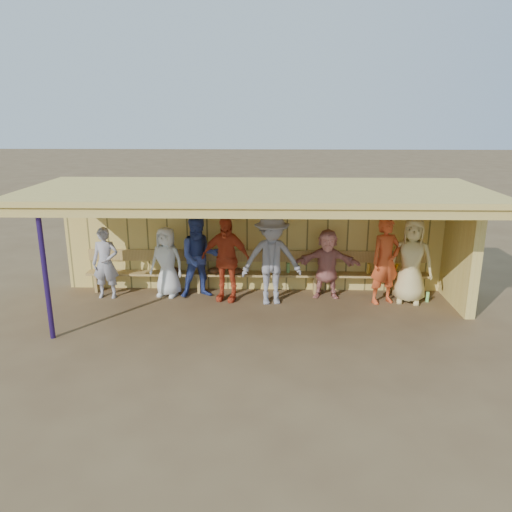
{
  "coord_description": "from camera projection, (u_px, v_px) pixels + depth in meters",
  "views": [
    {
      "loc": [
        0.27,
        -9.48,
        3.91
      ],
      "look_at": [
        0.0,
        0.35,
        1.05
      ],
      "focal_mm": 35.0,
      "sensor_mm": 36.0,
      "label": 1
    }
  ],
  "objects": [
    {
      "name": "dugout_equipment",
      "position": [
        241.0,
        272.0,
        11.02
      ],
      "size": [
        5.71,
        0.62,
        0.8
      ],
      "color": "gold",
      "rests_on": "ground"
    },
    {
      "name": "player_d",
      "position": [
        226.0,
        259.0,
        10.53
      ],
      "size": [
        1.14,
        0.68,
        1.83
      ],
      "primitive_type": "imported",
      "rotation": [
        0.0,
        0.0,
        -0.23
      ],
      "color": "#C94120",
      "rests_on": "ground"
    },
    {
      "name": "player_f",
      "position": [
        327.0,
        264.0,
        10.72
      ],
      "size": [
        1.44,
        0.56,
        1.51
      ],
      "primitive_type": "imported",
      "rotation": [
        0.0,
        0.0,
        -0.09
      ],
      "color": "tan",
      "rests_on": "ground"
    },
    {
      "name": "player_c",
      "position": [
        200.0,
        257.0,
        10.71
      ],
      "size": [
        1.02,
        0.88,
        1.79
      ],
      "primitive_type": "imported",
      "rotation": [
        0.0,
        0.0,
        0.26
      ],
      "color": "#32438B",
      "rests_on": "ground"
    },
    {
      "name": "player_h",
      "position": [
        411.0,
        261.0,
        10.41
      ],
      "size": [
        1.01,
        0.78,
        1.82
      ],
      "primitive_type": "imported",
      "rotation": [
        0.0,
        0.0,
        -0.25
      ],
      "color": "#D8C179",
      "rests_on": "ground"
    },
    {
      "name": "dugout_structure",
      "position": [
        275.0,
        222.0,
        10.37
      ],
      "size": [
        8.8,
        3.2,
        2.5
      ],
      "color": "#E5C562",
      "rests_on": "ground"
    },
    {
      "name": "bench",
      "position": [
        257.0,
        269.0,
        11.12
      ],
      "size": [
        7.6,
        0.34,
        0.93
      ],
      "color": "tan",
      "rests_on": "ground"
    },
    {
      "name": "ground",
      "position": [
        256.0,
        310.0,
        10.2
      ],
      "size": [
        90.0,
        90.0,
        0.0
      ],
      "primitive_type": "plane",
      "color": "brown",
      "rests_on": "ground"
    },
    {
      "name": "player_a",
      "position": [
        106.0,
        263.0,
        10.69
      ],
      "size": [
        0.57,
        0.37,
        1.55
      ],
      "primitive_type": "imported",
      "rotation": [
        0.0,
        0.0,
        -0.0
      ],
      "color": "#9E9BA4",
      "rests_on": "ground"
    },
    {
      "name": "player_e",
      "position": [
        272.0,
        259.0,
        10.32
      ],
      "size": [
        1.33,
        0.87,
        1.93
      ],
      "primitive_type": "imported",
      "rotation": [
        0.0,
        0.0,
        0.13
      ],
      "color": "gray",
      "rests_on": "ground"
    },
    {
      "name": "player_b",
      "position": [
        167.0,
        262.0,
        10.81
      ],
      "size": [
        0.85,
        0.67,
        1.54
      ],
      "primitive_type": "imported",
      "rotation": [
        0.0,
        0.0,
        -0.26
      ],
      "color": "white",
      "rests_on": "ground"
    },
    {
      "name": "player_g",
      "position": [
        385.0,
        261.0,
        10.36
      ],
      "size": [
        0.78,
        0.65,
        1.83
      ],
      "primitive_type": "imported",
      "rotation": [
        0.0,
        0.0,
        0.37
      ],
      "color": "#D14B21",
      "rests_on": "ground"
    }
  ]
}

